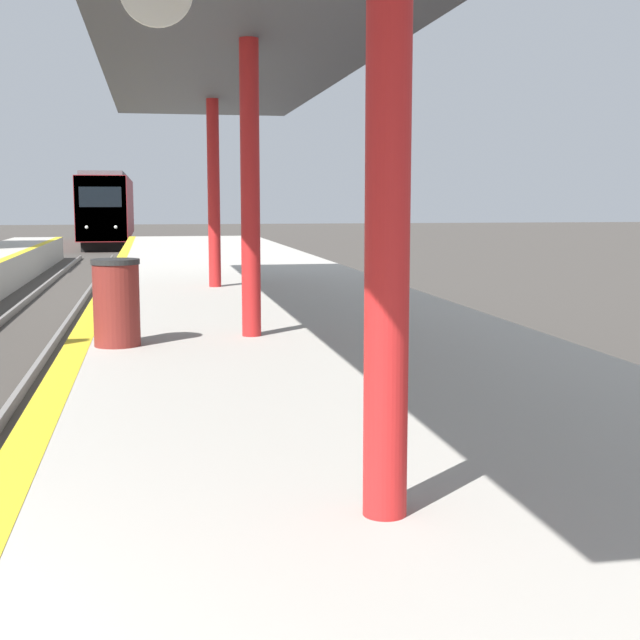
# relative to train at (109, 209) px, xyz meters

# --- Properties ---
(train) EXTENTS (2.65, 17.43, 4.21)m
(train) POSITION_rel_train_xyz_m (0.00, 0.00, 0.00)
(train) COLOR black
(train) RESTS_ON ground
(station_canopy) EXTENTS (3.73, 19.49, 3.80)m
(station_canopy) POSITION_rel_train_xyz_m (3.74, -44.78, 2.49)
(station_canopy) COLOR red
(station_canopy) RESTS_ON platform_right
(trash_bin) EXTENTS (0.56, 0.56, 1.01)m
(trash_bin) POSITION_rel_train_xyz_m (2.12, -45.26, -0.63)
(trash_bin) COLOR maroon
(trash_bin) RESTS_ON platform_right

